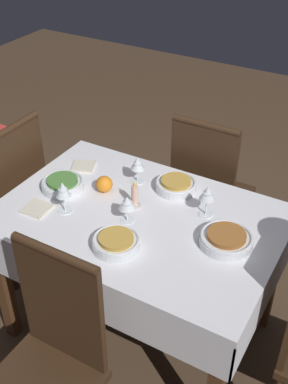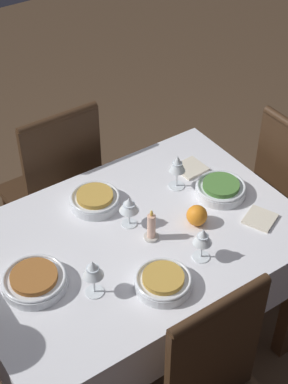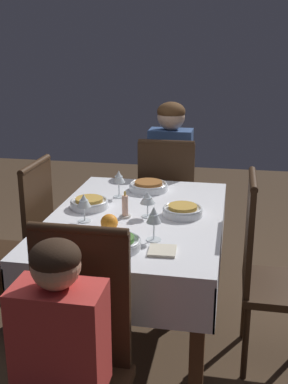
{
  "view_description": "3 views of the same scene",
  "coord_description": "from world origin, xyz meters",
  "views": [
    {
      "loc": [
        -0.88,
        1.49,
        2.13
      ],
      "look_at": [
        0.03,
        -0.09,
        0.84
      ],
      "focal_mm": 45.0,
      "sensor_mm": 36.0,
      "label": 1
    },
    {
      "loc": [
        -0.86,
        -1.34,
        2.36
      ],
      "look_at": [
        0.07,
        0.02,
        0.95
      ],
      "focal_mm": 55.0,
      "sensor_mm": 36.0,
      "label": 2
    },
    {
      "loc": [
        2.28,
        0.47,
        1.63
      ],
      "look_at": [
        -0.04,
        0.03,
        0.88
      ],
      "focal_mm": 45.0,
      "sensor_mm": 36.0,
      "label": 3
    }
  ],
  "objects": [
    {
      "name": "bowl_west",
      "position": [
        -0.42,
        -0.01,
        0.8
      ],
      "size": [
        0.23,
        0.23,
        0.06
      ],
      "color": "silver",
      "rests_on": "dining_table"
    },
    {
      "name": "bowl_north",
      "position": [
        -0.03,
        0.23,
        0.8
      ],
      "size": [
        0.2,
        0.2,
        0.06
      ],
      "color": "silver",
      "rests_on": "dining_table"
    },
    {
      "name": "chair_north",
      "position": [
        0.01,
        0.68,
        0.54
      ],
      "size": [
        0.41,
        0.41,
        1.01
      ],
      "rotation": [
        0.0,
        0.0,
        3.14
      ],
      "color": "#382314",
      "rests_on": "ground_plane"
    },
    {
      "name": "orange_fruit",
      "position": [
        0.24,
        -0.08,
        0.82
      ],
      "size": [
        0.08,
        0.08,
        0.08
      ],
      "primitive_type": "sphere",
      "color": "orange",
      "rests_on": "dining_table"
    },
    {
      "name": "ground_plane",
      "position": [
        0.0,
        0.0,
        0.0
      ],
      "size": [
        8.0,
        8.0,
        0.0
      ],
      "primitive_type": "plane",
      "color": "#4C3826"
    },
    {
      "name": "napkin_red_folded",
      "position": [
        0.46,
        -0.21,
        0.78
      ],
      "size": [
        0.15,
        0.15,
        0.01
      ],
      "rotation": [
        0.0,
        0.0,
        0.42
      ],
      "color": "beige",
      "rests_on": "dining_table"
    },
    {
      "name": "wine_glass_east",
      "position": [
        0.31,
        0.14,
        0.89
      ],
      "size": [
        0.07,
        0.07,
        0.16
      ],
      "color": "white",
      "rests_on": "dining_table"
    },
    {
      "name": "wine_glass_west",
      "position": [
        -0.26,
        -0.16,
        0.89
      ],
      "size": [
        0.07,
        0.07,
        0.16
      ],
      "color": "white",
      "rests_on": "dining_table"
    },
    {
      "name": "chair_east",
      "position": [
        0.88,
        -0.06,
        0.54
      ],
      "size": [
        0.41,
        0.41,
        1.01
      ],
      "rotation": [
        0.0,
        0.0,
        1.57
      ],
      "color": "#382314",
      "rests_on": "ground_plane"
    },
    {
      "name": "bowl_south",
      "position": [
        -0.05,
        -0.27,
        0.8
      ],
      "size": [
        0.2,
        0.2,
        0.06
      ],
      "color": "silver",
      "rests_on": "dining_table"
    },
    {
      "name": "wine_glass_north",
      "position": [
        0.02,
        0.06,
        0.87
      ],
      "size": [
        0.08,
        0.08,
        0.13
      ],
      "color": "white",
      "rests_on": "dining_table"
    },
    {
      "name": "chair_south",
      "position": [
        -0.07,
        -0.68,
        0.54
      ],
      "size": [
        0.41,
        0.41,
        1.01
      ],
      "color": "#382314",
      "rests_on": "ground_plane"
    },
    {
      "name": "dining_table",
      "position": [
        0.0,
        0.0,
        0.67
      ],
      "size": [
        1.28,
        0.88,
        0.78
      ],
      "color": "silver",
      "rests_on": "ground_plane"
    },
    {
      "name": "candle_centerpiece",
      "position": [
        0.05,
        -0.05,
        0.83
      ],
      "size": [
        0.06,
        0.06,
        0.14
      ],
      "color": "beige",
      "rests_on": "dining_table"
    },
    {
      "name": "napkin_spare_side",
      "position": [
        0.43,
        0.2,
        0.78
      ],
      "size": [
        0.12,
        0.12,
        0.01
      ],
      "rotation": [
        0.0,
        0.0,
        0.06
      ],
      "color": "beige",
      "rests_on": "dining_table"
    },
    {
      "name": "bowl_east",
      "position": [
        0.43,
        -0.0,
        0.8
      ],
      "size": [
        0.21,
        0.21,
        0.06
      ],
      "color": "silver",
      "rests_on": "dining_table"
    },
    {
      "name": "wine_glass_south",
      "position": [
        0.14,
        -0.24,
        0.88
      ],
      "size": [
        0.07,
        0.07,
        0.14
      ],
      "color": "white",
      "rests_on": "dining_table"
    }
  ]
}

